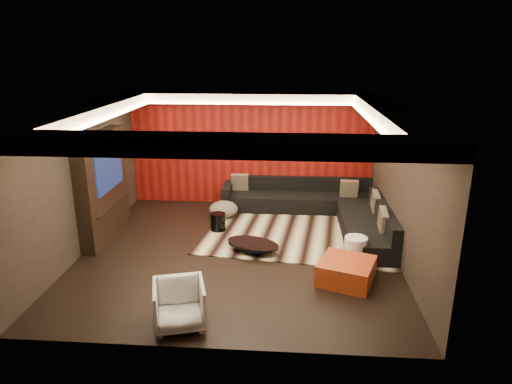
# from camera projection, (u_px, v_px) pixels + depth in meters

# --- Properties ---
(floor) EXTENTS (6.00, 6.00, 0.02)m
(floor) POSITION_uv_depth(u_px,v_px,m) (238.00, 253.00, 8.91)
(floor) COLOR black
(floor) RESTS_ON ground
(ceiling) EXTENTS (6.00, 6.00, 0.02)m
(ceiling) POSITION_uv_depth(u_px,v_px,m) (237.00, 107.00, 8.06)
(ceiling) COLOR silver
(ceiling) RESTS_ON ground
(wall_back) EXTENTS (6.00, 0.02, 2.80)m
(wall_back) POSITION_uv_depth(u_px,v_px,m) (251.00, 149.00, 11.34)
(wall_back) COLOR black
(wall_back) RESTS_ON ground
(wall_left) EXTENTS (0.02, 6.00, 2.80)m
(wall_left) POSITION_uv_depth(u_px,v_px,m) (81.00, 180.00, 8.70)
(wall_left) COLOR black
(wall_left) RESTS_ON ground
(wall_right) EXTENTS (0.02, 6.00, 2.80)m
(wall_right) POSITION_uv_depth(u_px,v_px,m) (402.00, 187.00, 8.27)
(wall_right) COLOR black
(wall_right) RESTS_ON ground
(red_feature_wall) EXTENTS (5.98, 0.05, 2.78)m
(red_feature_wall) POSITION_uv_depth(u_px,v_px,m) (251.00, 149.00, 11.31)
(red_feature_wall) COLOR #6B0C0A
(red_feature_wall) RESTS_ON ground
(soffit_back) EXTENTS (6.00, 0.60, 0.22)m
(soffit_back) POSITION_uv_depth(u_px,v_px,m) (250.00, 98.00, 10.66)
(soffit_back) COLOR silver
(soffit_back) RESTS_ON ground
(soffit_front) EXTENTS (6.00, 0.60, 0.22)m
(soffit_front) POSITION_uv_depth(u_px,v_px,m) (211.00, 145.00, 5.53)
(soffit_front) COLOR silver
(soffit_front) RESTS_ON ground
(soffit_left) EXTENTS (0.60, 4.80, 0.22)m
(soffit_left) POSITION_uv_depth(u_px,v_px,m) (89.00, 112.00, 8.29)
(soffit_left) COLOR silver
(soffit_left) RESTS_ON ground
(soffit_right) EXTENTS (0.60, 4.80, 0.22)m
(soffit_right) POSITION_uv_depth(u_px,v_px,m) (391.00, 116.00, 7.90)
(soffit_right) COLOR silver
(soffit_right) RESTS_ON ground
(cove_back) EXTENTS (4.80, 0.08, 0.04)m
(cove_back) POSITION_uv_depth(u_px,v_px,m) (249.00, 103.00, 10.36)
(cove_back) COLOR #FFD899
(cove_back) RESTS_ON ground
(cove_front) EXTENTS (4.80, 0.08, 0.04)m
(cove_front) POSITION_uv_depth(u_px,v_px,m) (216.00, 147.00, 5.88)
(cove_front) COLOR #FFD899
(cove_front) RESTS_ON ground
(cove_left) EXTENTS (0.08, 4.80, 0.04)m
(cove_left) POSITION_uv_depth(u_px,v_px,m) (108.00, 118.00, 8.29)
(cove_left) COLOR #FFD899
(cove_left) RESTS_ON ground
(cove_right) EXTENTS (0.08, 4.80, 0.04)m
(cove_right) POSITION_uv_depth(u_px,v_px,m) (371.00, 121.00, 7.95)
(cove_right) COLOR #FFD899
(cove_right) RESTS_ON ground
(tv_surround) EXTENTS (0.30, 2.00, 2.20)m
(tv_surround) POSITION_uv_depth(u_px,v_px,m) (103.00, 186.00, 9.35)
(tv_surround) COLOR black
(tv_surround) RESTS_ON ground
(tv_screen) EXTENTS (0.04, 1.30, 0.80)m
(tv_screen) POSITION_uv_depth(u_px,v_px,m) (109.00, 170.00, 9.23)
(tv_screen) COLOR black
(tv_screen) RESTS_ON ground
(tv_shelf) EXTENTS (0.04, 1.60, 0.04)m
(tv_shelf) POSITION_uv_depth(u_px,v_px,m) (113.00, 205.00, 9.46)
(tv_shelf) COLOR black
(tv_shelf) RESTS_ON ground
(rug) EXTENTS (4.32, 3.44, 0.02)m
(rug) POSITION_uv_depth(u_px,v_px,m) (299.00, 232.00, 9.83)
(rug) COLOR beige
(rug) RESTS_ON floor
(coffee_table) EXTENTS (1.41, 1.41, 0.18)m
(coffee_table) POSITION_uv_depth(u_px,v_px,m) (253.00, 247.00, 8.87)
(coffee_table) COLOR black
(coffee_table) RESTS_ON rug
(drum_stool) EXTENTS (0.35, 0.35, 0.38)m
(drum_stool) POSITION_uv_depth(u_px,v_px,m) (218.00, 222.00, 9.88)
(drum_stool) COLOR black
(drum_stool) RESTS_ON rug
(striped_pouf) EXTENTS (0.69, 0.69, 0.37)m
(striped_pouf) POSITION_uv_depth(u_px,v_px,m) (224.00, 209.00, 10.66)
(striped_pouf) COLOR #C5B198
(striped_pouf) RESTS_ON rug
(white_side_table) EXTENTS (0.50, 0.50, 0.52)m
(white_side_table) POSITION_uv_depth(u_px,v_px,m) (355.00, 250.00, 8.37)
(white_side_table) COLOR white
(white_side_table) RESTS_ON floor
(orange_ottoman) EXTENTS (1.10, 1.10, 0.38)m
(orange_ottoman) POSITION_uv_depth(u_px,v_px,m) (346.00, 271.00, 7.74)
(orange_ottoman) COLOR #AB2C16
(orange_ottoman) RESTS_ON floor
(armchair) EXTENTS (0.89, 0.90, 0.67)m
(armchair) POSITION_uv_depth(u_px,v_px,m) (179.00, 305.00, 6.47)
(armchair) COLOR silver
(armchair) RESTS_ON floor
(sectional_sofa) EXTENTS (3.65, 3.50, 0.75)m
(sectional_sofa) POSITION_uv_depth(u_px,v_px,m) (322.00, 209.00, 10.48)
(sectional_sofa) COLOR black
(sectional_sofa) RESTS_ON floor
(throw_pillows) EXTENTS (3.37, 2.75, 0.50)m
(throw_pillows) POSITION_uv_depth(u_px,v_px,m) (332.00, 197.00, 10.21)
(throw_pillows) COLOR #BEAB8B
(throw_pillows) RESTS_ON sectional_sofa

